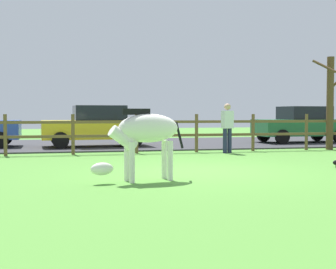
{
  "coord_description": "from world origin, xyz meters",
  "views": [
    {
      "loc": [
        -3.15,
        -10.12,
        1.33
      ],
      "look_at": [
        -0.56,
        1.14,
        0.79
      ],
      "focal_mm": 49.75,
      "sensor_mm": 36.0,
      "label": 1
    }
  ],
  "objects_px": {
    "parked_car_yellow": "(96,126)",
    "visitor_near_fence": "(227,126)",
    "bare_tree": "(331,99)",
    "zebra": "(145,134)",
    "parked_car_green": "(302,124)"
  },
  "relations": [
    {
      "from": "visitor_near_fence",
      "to": "zebra",
      "type": "bearing_deg",
      "value": -123.88
    },
    {
      "from": "parked_car_green",
      "to": "visitor_near_fence",
      "type": "height_order",
      "value": "visitor_near_fence"
    },
    {
      "from": "parked_car_green",
      "to": "zebra",
      "type": "bearing_deg",
      "value": -132.2
    },
    {
      "from": "parked_car_yellow",
      "to": "visitor_near_fence",
      "type": "bearing_deg",
      "value": -40.19
    },
    {
      "from": "zebra",
      "to": "visitor_near_fence",
      "type": "bearing_deg",
      "value": 56.12
    },
    {
      "from": "bare_tree",
      "to": "visitor_near_fence",
      "type": "distance_m",
      "value": 4.28
    },
    {
      "from": "bare_tree",
      "to": "visitor_near_fence",
      "type": "bearing_deg",
      "value": -172.58
    },
    {
      "from": "visitor_near_fence",
      "to": "bare_tree",
      "type": "bearing_deg",
      "value": 7.42
    },
    {
      "from": "zebra",
      "to": "visitor_near_fence",
      "type": "xyz_separation_m",
      "value": [
        3.77,
        5.62,
        -0.02
      ]
    },
    {
      "from": "bare_tree",
      "to": "parked_car_green",
      "type": "bearing_deg",
      "value": 77.92
    },
    {
      "from": "bare_tree",
      "to": "visitor_near_fence",
      "type": "height_order",
      "value": "bare_tree"
    },
    {
      "from": "zebra",
      "to": "parked_car_yellow",
      "type": "relative_size",
      "value": 0.47
    },
    {
      "from": "zebra",
      "to": "visitor_near_fence",
      "type": "distance_m",
      "value": 6.76
    },
    {
      "from": "bare_tree",
      "to": "parked_car_yellow",
      "type": "bearing_deg",
      "value": 160.66
    },
    {
      "from": "bare_tree",
      "to": "zebra",
      "type": "distance_m",
      "value": 10.07
    }
  ]
}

